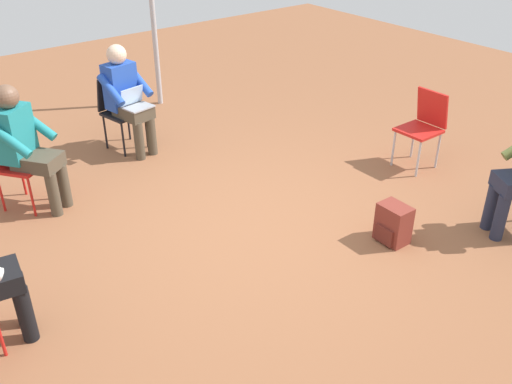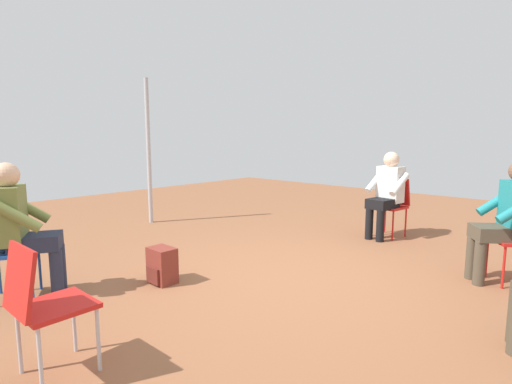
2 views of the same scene
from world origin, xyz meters
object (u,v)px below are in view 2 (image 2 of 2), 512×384
object	(u,v)px
person_in_white	(387,190)
chair_southwest	(3,246)
chair_north	(392,202)
person_in_olive	(22,223)
chair_south	(43,300)
person_in_teal	(507,215)
backpack_near_laptop_user	(162,267)

from	to	relation	value
person_in_white	chair_southwest	bearing A→B (deg)	78.48
chair_north	person_in_white	bearing A→B (deg)	90.00
chair_north	person_in_white	world-z (taller)	person_in_white
chair_north	person_in_olive	distance (m)	4.69
chair_south	person_in_olive	bearing A→B (deg)	165.54
chair_north	person_in_olive	xyz separation A→B (m)	(-1.52, -4.43, 0.20)
person_in_olive	person_in_teal	bearing A→B (deg)	76.79
chair_southwest	person_in_white	bearing A→B (deg)	100.45
chair_southwest	person_in_olive	size ratio (longest dim) A/B	0.69
chair_south	person_in_teal	distance (m)	4.08
chair_southwest	chair_north	world-z (taller)	same
chair_north	backpack_near_laptop_user	world-z (taller)	chair_north
chair_southwest	person_in_olive	world-z (taller)	person_in_olive
person_in_teal	person_in_olive	bearing A→B (deg)	99.75
person_in_teal	chair_southwest	bearing A→B (deg)	100.21
person_in_olive	person_in_teal	size ratio (longest dim) A/B	1.00
person_in_teal	backpack_near_laptop_user	world-z (taller)	person_in_teal
chair_south	person_in_olive	world-z (taller)	person_in_olive
chair_north	person_in_olive	world-z (taller)	person_in_olive
backpack_near_laptop_user	person_in_olive	bearing A→B (deg)	-120.46
chair_south	person_in_teal	xyz separation A→B (m)	(1.72, 3.70, 0.20)
person_in_white	person_in_teal	bearing A→B (deg)	158.81
chair_south	chair_southwest	xyz separation A→B (m)	(-1.52, 0.22, 0.00)
chair_southwest	person_in_olive	xyz separation A→B (m)	(0.08, 0.14, 0.20)
person_in_olive	backpack_near_laptop_user	xyz separation A→B (m)	(0.61, 1.04, -0.54)
chair_north	person_in_olive	size ratio (longest dim) A/B	0.69
person_in_olive	person_in_teal	distance (m)	4.59
chair_south	person_in_olive	distance (m)	1.49
person_in_olive	backpack_near_laptop_user	bearing A→B (deg)	89.70
person_in_teal	chair_south	bearing A→B (deg)	118.19
chair_south	backpack_near_laptop_user	distance (m)	1.66
person_in_white	person_in_olive	bearing A→B (deg)	78.86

